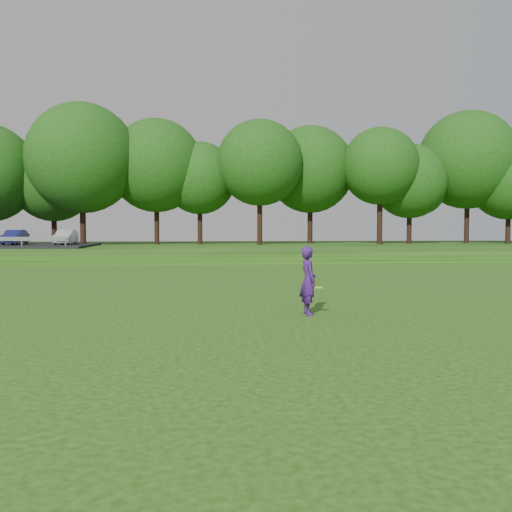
{
  "coord_description": "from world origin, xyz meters",
  "views": [
    {
      "loc": [
        -2.54,
        -14.34,
        2.26
      ],
      "look_at": [
        -0.97,
        4.0,
        1.3
      ],
      "focal_mm": 40.0,
      "sensor_mm": 36.0,
      "label": 1
    }
  ],
  "objects": [
    {
      "name": "treeline",
      "position": [
        0.0,
        38.0,
        8.1
      ],
      "size": [
        104.0,
        7.0,
        15.0
      ],
      "primitive_type": null,
      "color": "#19400E",
      "rests_on": "berm"
    },
    {
      "name": "walking_path",
      "position": [
        0.0,
        20.0,
        0.02
      ],
      "size": [
        130.0,
        1.6,
        0.04
      ],
      "primitive_type": "cube",
      "color": "gray",
      "rests_on": "ground"
    },
    {
      "name": "ground",
      "position": [
        0.0,
        0.0,
        0.0
      ],
      "size": [
        140.0,
        140.0,
        0.0
      ],
      "primitive_type": "plane",
      "color": "#15450D",
      "rests_on": "ground"
    },
    {
      "name": "woman",
      "position": [
        0.03,
        0.0,
        0.87
      ],
      "size": [
        0.61,
        0.69,
        1.75
      ],
      "color": "#3F176B",
      "rests_on": "ground"
    },
    {
      "name": "berm",
      "position": [
        0.0,
        34.0,
        0.3
      ],
      "size": [
        130.0,
        30.0,
        0.6
      ],
      "primitive_type": "cube",
      "color": "#15450D",
      "rests_on": "ground"
    }
  ]
}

